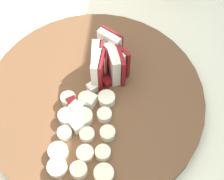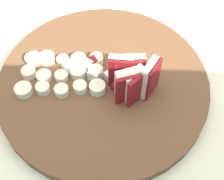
{
  "view_description": "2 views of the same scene",
  "coord_description": "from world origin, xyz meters",
  "px_view_note": "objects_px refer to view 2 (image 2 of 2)",
  "views": [
    {
      "loc": [
        0.31,
        0.02,
        1.36
      ],
      "look_at": [
        0.05,
        -0.01,
        0.91
      ],
      "focal_mm": 54.24,
      "sensor_mm": 36.0,
      "label": 1
    },
    {
      "loc": [
        0.02,
        0.27,
        1.3
      ],
      "look_at": [
        0.03,
        -0.02,
        0.88
      ],
      "focal_mm": 48.85,
      "sensor_mm": 36.0,
      "label": 2
    }
  ],
  "objects_px": {
    "cutting_board": "(103,84)",
    "banana_slice_rows": "(63,74)",
    "apple_dice_pile": "(92,71)",
    "apple_wedge_fan": "(133,78)"
  },
  "relations": [
    {
      "from": "apple_dice_pile",
      "to": "banana_slice_rows",
      "type": "xyz_separation_m",
      "value": [
        0.05,
        0.01,
        -0.0
      ]
    },
    {
      "from": "cutting_board",
      "to": "apple_dice_pile",
      "type": "distance_m",
      "value": 0.03
    },
    {
      "from": "apple_wedge_fan",
      "to": "banana_slice_rows",
      "type": "xyz_separation_m",
      "value": [
        0.12,
        -0.02,
        -0.02
      ]
    },
    {
      "from": "cutting_board",
      "to": "banana_slice_rows",
      "type": "xyz_separation_m",
      "value": [
        0.07,
        -0.01,
        0.02
      ]
    },
    {
      "from": "cutting_board",
      "to": "apple_wedge_fan",
      "type": "relative_size",
      "value": 4.35
    },
    {
      "from": "apple_dice_pile",
      "to": "banana_slice_rows",
      "type": "distance_m",
      "value": 0.05
    },
    {
      "from": "apple_dice_pile",
      "to": "banana_slice_rows",
      "type": "height_order",
      "value": "apple_dice_pile"
    },
    {
      "from": "banana_slice_rows",
      "to": "apple_wedge_fan",
      "type": "bearing_deg",
      "value": 169.27
    },
    {
      "from": "apple_wedge_fan",
      "to": "banana_slice_rows",
      "type": "height_order",
      "value": "apple_wedge_fan"
    },
    {
      "from": "cutting_board",
      "to": "apple_dice_pile",
      "type": "bearing_deg",
      "value": -31.4
    }
  ]
}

